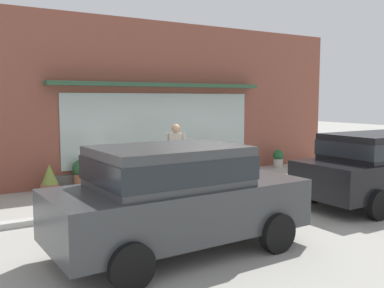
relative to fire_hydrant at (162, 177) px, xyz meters
The scene contains 13 objects.
ground_plane 1.47m from the fire_hydrant, 42.58° to the right, with size 60.00×60.00×0.00m, color #9E9B93.
curb_strip 1.59m from the fire_hydrant, 48.05° to the right, with size 14.00×0.24×0.12m, color #B2B2AD.
storefront 3.12m from the fire_hydrant, 65.18° to the left, with size 14.00×0.81×4.79m.
fire_hydrant is the anchor object (origin of this frame).
pedestrian_with_handbag 0.93m from the fire_hydrant, 31.35° to the left, with size 0.56×0.51×1.77m.
parked_car_dark_gray 4.39m from the fire_hydrant, 115.12° to the right, with size 4.16×2.03×1.72m.
parked_car_black 5.34m from the fire_hydrant, 43.28° to the right, with size 4.50×1.99×1.65m.
potted_plant_doorstep 1.55m from the fire_hydrant, 111.45° to the left, with size 0.35×0.35×0.52m.
potted_plant_near_hydrant 1.59m from the fire_hydrant, 67.88° to the left, with size 0.25×0.25×1.06m.
potted_plant_by_entrance 2.37m from the fire_hydrant, 131.89° to the left, with size 0.47×0.47×0.79m.
potted_plant_window_right 3.49m from the fire_hydrant, 26.58° to the left, with size 0.39×0.39×0.74m.
potted_plant_corner_tall 2.94m from the fire_hydrant, 146.66° to the left, with size 0.48×0.48×0.75m.
potted_plant_window_left 5.78m from the fire_hydrant, 16.38° to the left, with size 0.39×0.39×0.63m.
Camera 1 is at (-6.22, -8.87, 2.46)m, focal length 40.68 mm.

